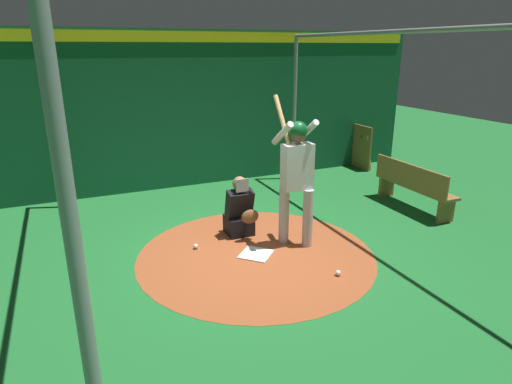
# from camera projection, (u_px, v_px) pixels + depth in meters

# --- Properties ---
(ground_plane) EXTENTS (26.94, 26.94, 0.00)m
(ground_plane) POSITION_uv_depth(u_px,v_px,m) (256.00, 255.00, 6.25)
(ground_plane) COLOR #1E6B2D
(dirt_circle) EXTENTS (3.39, 3.39, 0.01)m
(dirt_circle) POSITION_uv_depth(u_px,v_px,m) (256.00, 254.00, 6.25)
(dirt_circle) COLOR #9E4C28
(dirt_circle) RESTS_ON ground
(home_plate) EXTENTS (0.59, 0.59, 0.01)m
(home_plate) POSITION_uv_depth(u_px,v_px,m) (256.00, 254.00, 6.25)
(home_plate) COLOR white
(home_plate) RESTS_ON dirt_circle
(batter) EXTENTS (0.68, 0.49, 2.19)m
(batter) POSITION_uv_depth(u_px,v_px,m) (297.00, 171.00, 6.24)
(batter) COLOR #B3B3B7
(batter) RESTS_ON ground
(catcher) EXTENTS (0.58, 0.40, 0.96)m
(catcher) POSITION_uv_depth(u_px,v_px,m) (240.00, 212.00, 6.81)
(catcher) COLOR black
(catcher) RESTS_ON ground
(back_wall) EXTENTS (0.23, 10.94, 3.17)m
(back_wall) POSITION_uv_depth(u_px,v_px,m) (184.00, 110.00, 8.96)
(back_wall) COLOR #145133
(back_wall) RESTS_ON ground
(cage_frame) EXTENTS (6.44, 4.70, 3.08)m
(cage_frame) POSITION_uv_depth(u_px,v_px,m) (256.00, 99.00, 5.55)
(cage_frame) COLOR gray
(cage_frame) RESTS_ON ground
(bat_rack) EXTENTS (1.06, 0.20, 1.05)m
(bat_rack) POSITION_uv_depth(u_px,v_px,m) (358.00, 147.00, 10.72)
(bat_rack) COLOR olive
(bat_rack) RESTS_ON ground
(bench) EXTENTS (1.75, 0.36, 0.85)m
(bench) POSITION_uv_depth(u_px,v_px,m) (413.00, 185.00, 7.90)
(bench) COLOR olive
(bench) RESTS_ON ground
(baseball_0) EXTENTS (0.07, 0.07, 0.07)m
(baseball_0) POSITION_uv_depth(u_px,v_px,m) (196.00, 246.00, 6.42)
(baseball_0) COLOR white
(baseball_0) RESTS_ON dirt_circle
(baseball_1) EXTENTS (0.07, 0.07, 0.07)m
(baseball_1) POSITION_uv_depth(u_px,v_px,m) (338.00, 273.00, 5.66)
(baseball_1) COLOR white
(baseball_1) RESTS_ON dirt_circle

